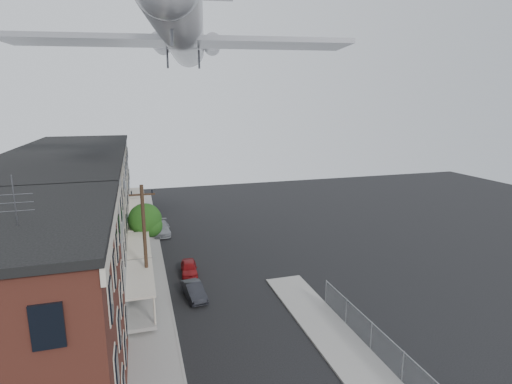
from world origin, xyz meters
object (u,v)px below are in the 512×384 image
car_near (189,268)px  airplane (182,31)px  utility_pole (145,243)px  car_mid (194,291)px  car_far (161,229)px  street_tree (146,221)px

car_near → airplane: bearing=-75.9°
utility_pole → car_mid: utility_pole is taller
utility_pole → car_mid: 5.31m
utility_pole → car_far: size_ratio=1.99×
utility_pole → car_near: utility_pole is taller
car_near → car_far: size_ratio=0.75×
car_mid → car_near: bearing=80.2°
utility_pole → airplane: size_ratio=0.32×
street_tree → car_near: 7.16m
airplane → car_mid: bearing=-94.3°
street_tree → car_near: size_ratio=1.53×
street_tree → car_mid: bearing=-73.3°
street_tree → car_mid: street_tree is taller
car_near → airplane: size_ratio=0.12×
utility_pole → airplane: airplane is taller
street_tree → utility_pole: bearing=-91.9°
utility_pole → airplane: 16.06m
car_far → car_mid: bearing=-85.8°
car_near → airplane: 19.31m
utility_pole → car_far: bearing=82.9°
airplane → car_far: bearing=97.6°
car_near → car_far: (-1.57, 11.92, 0.08)m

